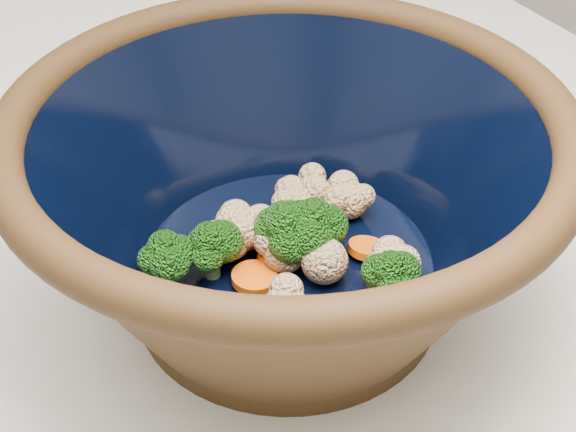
% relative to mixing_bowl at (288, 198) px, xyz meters
% --- Properties ---
extents(mixing_bowl, '(0.40, 0.40, 0.17)m').
position_rel_mixing_bowl_xyz_m(mixing_bowl, '(0.00, 0.00, 0.00)').
color(mixing_bowl, black).
rests_on(mixing_bowl, counter).
extents(vegetable_pile, '(0.19, 0.16, 0.06)m').
position_rel_mixing_bowl_xyz_m(vegetable_pile, '(-0.00, -0.00, -0.03)').
color(vegetable_pile, '#608442').
rests_on(vegetable_pile, mixing_bowl).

